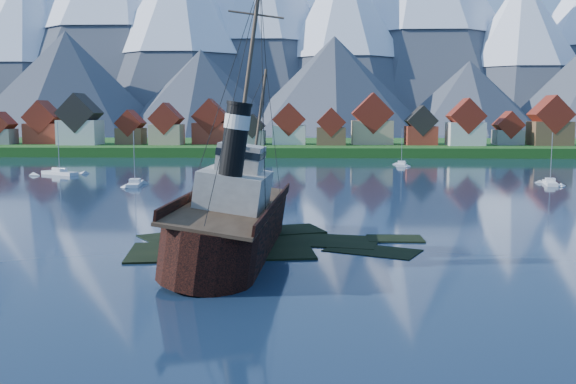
{
  "coord_description": "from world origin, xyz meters",
  "views": [
    {
      "loc": [
        6.0,
        -63.91,
        13.68
      ],
      "look_at": [
        3.29,
        6.0,
        5.0
      ],
      "focal_mm": 40.0,
      "sensor_mm": 36.0,
      "label": 1
    }
  ],
  "objects_px": {
    "sailboat_c": "(60,173)",
    "tugboat_wreck": "(231,217)",
    "sailboat_e": "(401,165)",
    "sailboat_a": "(135,184)",
    "sailboat_d": "(550,183)"
  },
  "relations": [
    {
      "from": "tugboat_wreck",
      "to": "sailboat_c",
      "type": "bearing_deg",
      "value": 124.99
    },
    {
      "from": "sailboat_a",
      "to": "sailboat_c",
      "type": "bearing_deg",
      "value": 129.9
    },
    {
      "from": "tugboat_wreck",
      "to": "sailboat_c",
      "type": "xyz_separation_m",
      "value": [
        -48.03,
        76.68,
        -3.07
      ]
    },
    {
      "from": "tugboat_wreck",
      "to": "sailboat_d",
      "type": "distance_m",
      "value": 81.02
    },
    {
      "from": "sailboat_a",
      "to": "sailboat_e",
      "type": "relative_size",
      "value": 1.07
    },
    {
      "from": "tugboat_wreck",
      "to": "sailboat_e",
      "type": "xyz_separation_m",
      "value": [
        31.12,
        104.13,
        -3.12
      ]
    },
    {
      "from": "sailboat_d",
      "to": "sailboat_e",
      "type": "relative_size",
      "value": 1.03
    },
    {
      "from": "sailboat_e",
      "to": "sailboat_c",
      "type": "bearing_deg",
      "value": -150.92
    },
    {
      "from": "sailboat_a",
      "to": "sailboat_d",
      "type": "relative_size",
      "value": 1.04
    },
    {
      "from": "sailboat_c",
      "to": "sailboat_e",
      "type": "relative_size",
      "value": 1.22
    },
    {
      "from": "sailboat_a",
      "to": "sailboat_d",
      "type": "height_order",
      "value": "sailboat_a"
    },
    {
      "from": "sailboat_d",
      "to": "sailboat_e",
      "type": "bearing_deg",
      "value": 129.45
    },
    {
      "from": "sailboat_c",
      "to": "tugboat_wreck",
      "type": "bearing_deg",
      "value": -118.25
    },
    {
      "from": "sailboat_a",
      "to": "tugboat_wreck",
      "type": "bearing_deg",
      "value": -73.42
    },
    {
      "from": "tugboat_wreck",
      "to": "sailboat_e",
      "type": "distance_m",
      "value": 108.73
    }
  ]
}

